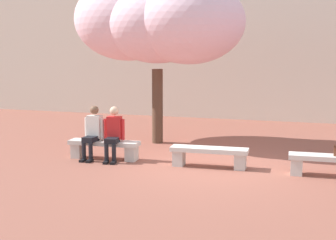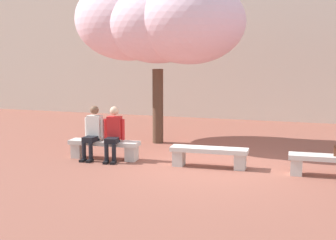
# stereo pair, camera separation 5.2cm
# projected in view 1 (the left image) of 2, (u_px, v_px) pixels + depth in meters

# --- Properties ---
(ground_plane) EXTENTS (100.00, 100.00, 0.00)m
(ground_plane) POSITION_uv_depth(u_px,v_px,m) (209.00, 167.00, 10.54)
(ground_plane) COLOR #8E5142
(building_facade) EXTENTS (28.00, 4.00, 7.70)m
(building_facade) POSITION_uv_depth(u_px,v_px,m) (265.00, 21.00, 19.18)
(building_facade) COLOR beige
(building_facade) RESTS_ON ground
(stone_bench_west_end) EXTENTS (1.76, 0.52, 0.45)m
(stone_bench_west_end) POSITION_uv_depth(u_px,v_px,m) (104.00, 147.00, 11.31)
(stone_bench_west_end) COLOR beige
(stone_bench_west_end) RESTS_ON ground
(stone_bench_near_west) EXTENTS (1.76, 0.52, 0.45)m
(stone_bench_near_west) POSITION_uv_depth(u_px,v_px,m) (209.00, 154.00, 10.50)
(stone_bench_near_west) COLOR beige
(stone_bench_near_west) RESTS_ON ground
(stone_bench_center) EXTENTS (1.76, 0.52, 0.45)m
(stone_bench_center) POSITION_uv_depth(u_px,v_px,m) (332.00, 162.00, 9.69)
(stone_bench_center) COLOR beige
(stone_bench_center) RESTS_ON ground
(person_seated_left) EXTENTS (0.51, 0.68, 1.29)m
(person_seated_left) POSITION_uv_depth(u_px,v_px,m) (93.00, 130.00, 11.28)
(person_seated_left) COLOR black
(person_seated_left) RESTS_ON ground
(person_seated_right) EXTENTS (0.50, 0.72, 1.29)m
(person_seated_right) POSITION_uv_depth(u_px,v_px,m) (113.00, 132.00, 11.11)
(person_seated_right) COLOR black
(person_seated_right) RESTS_ON ground
(cherry_tree_main) EXTENTS (4.96, 3.26, 4.67)m
(cherry_tree_main) POSITION_uv_depth(u_px,v_px,m) (158.00, 22.00, 12.93)
(cherry_tree_main) COLOR #513828
(cherry_tree_main) RESTS_ON ground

